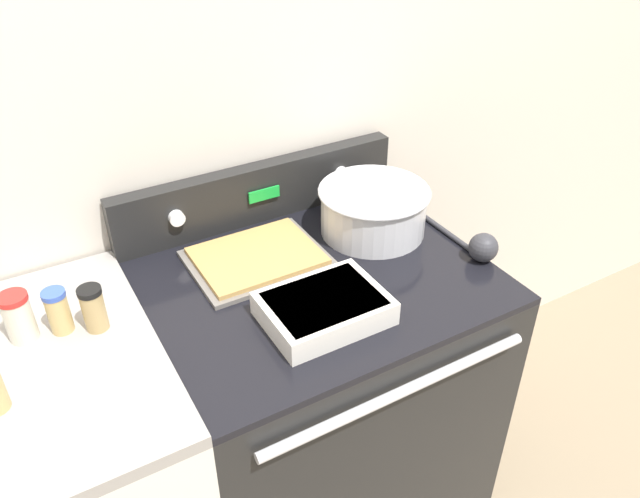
{
  "coord_description": "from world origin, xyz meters",
  "views": [
    {
      "loc": [
        -0.61,
        -0.73,
        1.81
      ],
      "look_at": [
        0.02,
        0.36,
        0.97
      ],
      "focal_mm": 35.0,
      "sensor_mm": 36.0,
      "label": 1
    }
  ],
  "objects_px": {
    "mixing_bowl": "(373,208)",
    "spice_jar_black_cap": "(93,308)",
    "ladle": "(480,246)",
    "spice_jar_red_cap": "(18,317)",
    "baking_tray": "(257,258)",
    "casserole_dish": "(324,307)",
    "spice_jar_blue_cap": "(58,311)"
  },
  "relations": [
    {
      "from": "casserole_dish",
      "to": "spice_jar_blue_cap",
      "type": "xyz_separation_m",
      "value": [
        -0.51,
        0.24,
        0.03
      ]
    },
    {
      "from": "mixing_bowl",
      "to": "spice_jar_black_cap",
      "type": "height_order",
      "value": "mixing_bowl"
    },
    {
      "from": "spice_jar_red_cap",
      "to": "mixing_bowl",
      "type": "bearing_deg",
      "value": -0.0
    },
    {
      "from": "ladle",
      "to": "casserole_dish",
      "type": "bearing_deg",
      "value": -178.79
    },
    {
      "from": "mixing_bowl",
      "to": "ladle",
      "type": "relative_size",
      "value": 1.09
    },
    {
      "from": "mixing_bowl",
      "to": "spice_jar_black_cap",
      "type": "xyz_separation_m",
      "value": [
        -0.74,
        -0.05,
        -0.01
      ]
    },
    {
      "from": "ladle",
      "to": "spice_jar_black_cap",
      "type": "height_order",
      "value": "spice_jar_black_cap"
    },
    {
      "from": "mixing_bowl",
      "to": "spice_jar_blue_cap",
      "type": "relative_size",
      "value": 2.89
    },
    {
      "from": "casserole_dish",
      "to": "spice_jar_red_cap",
      "type": "xyz_separation_m",
      "value": [
        -0.59,
        0.25,
        0.04
      ]
    },
    {
      "from": "mixing_bowl",
      "to": "casserole_dish",
      "type": "relative_size",
      "value": 1.11
    },
    {
      "from": "casserole_dish",
      "to": "spice_jar_black_cap",
      "type": "bearing_deg",
      "value": 155.15
    },
    {
      "from": "baking_tray",
      "to": "spice_jar_blue_cap",
      "type": "xyz_separation_m",
      "value": [
        -0.48,
        -0.04,
        0.05
      ]
    },
    {
      "from": "casserole_dish",
      "to": "ladle",
      "type": "relative_size",
      "value": 0.98
    },
    {
      "from": "mixing_bowl",
      "to": "casserole_dish",
      "type": "distance_m",
      "value": 0.39
    },
    {
      "from": "mixing_bowl",
      "to": "ladle",
      "type": "height_order",
      "value": "mixing_bowl"
    },
    {
      "from": "spice_jar_red_cap",
      "to": "baking_tray",
      "type": "bearing_deg",
      "value": 2.44
    },
    {
      "from": "spice_jar_blue_cap",
      "to": "baking_tray",
      "type": "bearing_deg",
      "value": 4.62
    },
    {
      "from": "ladle",
      "to": "spice_jar_blue_cap",
      "type": "xyz_separation_m",
      "value": [
        -0.97,
        0.23,
        0.03
      ]
    },
    {
      "from": "mixing_bowl",
      "to": "baking_tray",
      "type": "height_order",
      "value": "mixing_bowl"
    },
    {
      "from": "casserole_dish",
      "to": "spice_jar_black_cap",
      "type": "relative_size",
      "value": 2.54
    },
    {
      "from": "spice_jar_black_cap",
      "to": "spice_jar_red_cap",
      "type": "height_order",
      "value": "spice_jar_red_cap"
    },
    {
      "from": "casserole_dish",
      "to": "spice_jar_red_cap",
      "type": "bearing_deg",
      "value": 156.82
    },
    {
      "from": "baking_tray",
      "to": "ladle",
      "type": "bearing_deg",
      "value": -28.13
    },
    {
      "from": "casserole_dish",
      "to": "spice_jar_red_cap",
      "type": "distance_m",
      "value": 0.64
    },
    {
      "from": "spice_jar_black_cap",
      "to": "spice_jar_red_cap",
      "type": "relative_size",
      "value": 0.94
    },
    {
      "from": "ladle",
      "to": "spice_jar_black_cap",
      "type": "bearing_deg",
      "value": 167.77
    },
    {
      "from": "ladle",
      "to": "spice_jar_red_cap",
      "type": "relative_size",
      "value": 2.44
    },
    {
      "from": "baking_tray",
      "to": "spice_jar_black_cap",
      "type": "relative_size",
      "value": 3.16
    },
    {
      "from": "casserole_dish",
      "to": "spice_jar_black_cap",
      "type": "height_order",
      "value": "spice_jar_black_cap"
    },
    {
      "from": "ladle",
      "to": "spice_jar_red_cap",
      "type": "xyz_separation_m",
      "value": [
        -1.05,
        0.24,
        0.03
      ]
    },
    {
      "from": "mixing_bowl",
      "to": "casserole_dish",
      "type": "bearing_deg",
      "value": -139.93
    },
    {
      "from": "baking_tray",
      "to": "spice_jar_red_cap",
      "type": "relative_size",
      "value": 2.98
    }
  ]
}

